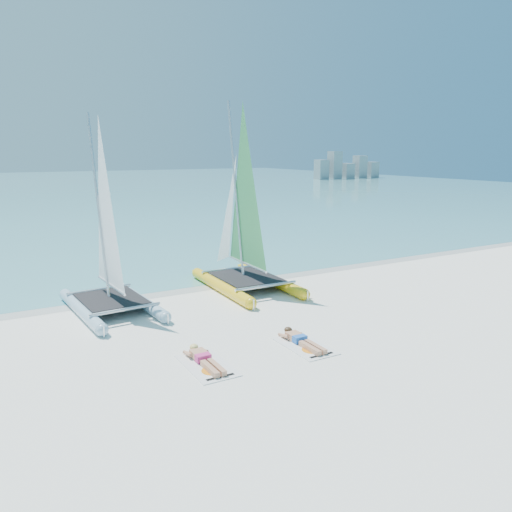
% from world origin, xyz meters
% --- Properties ---
extents(ground, '(140.00, 140.00, 0.00)m').
position_xyz_m(ground, '(0.00, 0.00, 0.00)').
color(ground, white).
rests_on(ground, ground).
extents(sea, '(140.00, 115.00, 0.01)m').
position_xyz_m(sea, '(0.00, 63.00, 0.01)').
color(sea, '#6BADB3').
rests_on(sea, ground).
extents(wet_sand_strip, '(140.00, 1.40, 0.01)m').
position_xyz_m(wet_sand_strip, '(0.00, 5.50, 0.00)').
color(wet_sand_strip, beige).
rests_on(wet_sand_strip, ground).
extents(distant_skyline, '(14.00, 2.00, 5.00)m').
position_xyz_m(distant_skyline, '(53.71, 62.00, 1.94)').
color(distant_skyline, '#8C959A').
rests_on(distant_skyline, ground).
extents(catamaran_blue, '(2.64, 4.95, 6.55)m').
position_xyz_m(catamaran_blue, '(-3.69, 4.26, 1.95)').
color(catamaran_blue, '#ADCCE4').
rests_on(catamaran_blue, ground).
extents(catamaran_yellow, '(2.62, 5.69, 7.21)m').
position_xyz_m(catamaran_yellow, '(1.45, 4.91, 2.27)').
color(catamaran_yellow, yellow).
rests_on(catamaran_yellow, ground).
extents(towel_a, '(1.00, 1.85, 0.02)m').
position_xyz_m(towel_a, '(-2.71, -1.31, 0.01)').
color(towel_a, white).
rests_on(towel_a, ground).
extents(sunbather_a, '(0.37, 1.73, 0.26)m').
position_xyz_m(sunbather_a, '(-2.71, -1.12, 0.12)').
color(sunbather_a, tan).
rests_on(sunbather_a, towel_a).
extents(towel_b, '(1.00, 1.85, 0.02)m').
position_xyz_m(towel_b, '(0.07, -1.44, 0.01)').
color(towel_b, white).
rests_on(towel_b, ground).
extents(sunbather_b, '(0.37, 1.73, 0.26)m').
position_xyz_m(sunbather_b, '(0.07, -1.25, 0.12)').
color(sunbather_b, tan).
rests_on(sunbather_b, towel_b).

